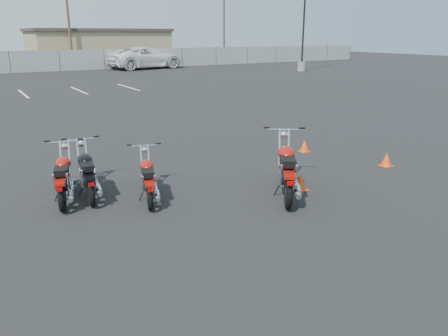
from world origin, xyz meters
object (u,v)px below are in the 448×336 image
motorcycle_second_black (87,173)px  motorcycle_third_red (148,179)px  motorcycle_front_red (64,177)px  white_van (145,51)px  motorcycle_rear_red (287,169)px

motorcycle_second_black → motorcycle_third_red: bearing=-40.9°
motorcycle_front_red → motorcycle_third_red: bearing=-30.2°
white_van → motorcycle_front_red: bearing=146.7°
white_van → motorcycle_third_red: bearing=149.5°
motorcycle_front_red → motorcycle_third_red: (1.43, -0.83, -0.04)m
white_van → motorcycle_second_black: bearing=147.4°
motorcycle_rear_red → white_van: (10.12, 33.49, 1.04)m
motorcycle_rear_red → motorcycle_second_black: bearing=149.3°
motorcycle_front_red → white_van: white_van is taller
motorcycle_front_red → motorcycle_rear_red: bearing=-27.6°
motorcycle_second_black → motorcycle_third_red: (0.97, -0.84, -0.04)m
motorcycle_second_black → white_van: bearing=66.6°
motorcycle_third_red → motorcycle_rear_red: 2.80m
motorcycle_front_red → motorcycle_rear_red: 4.45m
motorcycle_second_black → white_van: 34.25m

